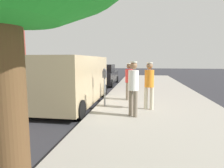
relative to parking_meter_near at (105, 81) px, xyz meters
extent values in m
plane|color=#2D2D33|center=(-1.35, 0.21, -1.18)|extent=(80.00, 80.00, 0.00)
cube|color=#9E998E|center=(2.15, 0.21, -1.11)|extent=(5.00, 32.00, 0.15)
cylinder|color=gray|center=(0.00, 0.00, -0.46)|extent=(0.07, 0.07, 1.15)
cube|color=#4C4C51|center=(0.00, 0.00, 0.26)|extent=(0.14, 0.18, 0.28)
sphere|color=#47474C|center=(0.00, 0.00, 0.43)|extent=(0.12, 0.12, 0.12)
cylinder|color=beige|center=(1.85, -0.28, -0.61)|extent=(0.14, 0.14, 0.85)
cylinder|color=beige|center=(1.63, -0.25, -0.61)|extent=(0.14, 0.14, 0.85)
cylinder|color=orange|center=(1.74, -0.26, 0.14)|extent=(0.34, 0.34, 0.64)
sphere|color=#8C6647|center=(1.74, -0.26, 0.60)|extent=(0.23, 0.23, 0.23)
cylinder|color=silver|center=(1.74, -0.26, 0.71)|extent=(0.22, 0.22, 0.04)
cylinder|color=#726656|center=(0.95, 1.46, -0.62)|extent=(0.14, 0.14, 0.82)
cylinder|color=#726656|center=(0.83, 1.27, -0.62)|extent=(0.14, 0.14, 0.82)
cylinder|color=red|center=(0.89, 1.37, 0.09)|extent=(0.34, 0.34, 0.61)
sphere|color=brown|center=(0.89, 1.37, 0.54)|extent=(0.22, 0.22, 0.22)
cylinder|color=silver|center=(0.89, 1.37, 0.65)|extent=(0.21, 0.21, 0.04)
cylinder|color=#726656|center=(1.27, -1.33, -0.60)|extent=(0.14, 0.14, 0.87)
cylinder|color=#726656|center=(1.12, -1.17, -0.60)|extent=(0.14, 0.14, 0.87)
cylinder|color=white|center=(1.19, -1.25, 0.16)|extent=(0.34, 0.34, 0.65)
sphere|color=#8C6647|center=(1.19, -1.25, 0.63)|extent=(0.23, 0.23, 0.23)
cylinder|color=silver|center=(1.19, -1.25, 0.75)|extent=(0.22, 0.22, 0.04)
cube|color=tan|center=(-1.50, 0.59, -0.01)|extent=(2.01, 5.20, 1.96)
cube|color=black|center=(-1.49, 3.04, 0.38)|extent=(1.84, 0.08, 0.88)
cylinder|color=black|center=(-2.45, 2.64, -0.84)|extent=(0.22, 0.68, 0.68)
cylinder|color=black|center=(-0.55, 2.64, -0.84)|extent=(0.22, 0.68, 0.68)
cylinder|color=black|center=(-2.45, -1.46, -0.84)|extent=(0.22, 0.68, 0.68)
cylinder|color=black|center=(-0.55, -1.46, -0.84)|extent=(0.22, 0.68, 0.68)
cube|color=black|center=(-1.55, 7.79, -0.57)|extent=(1.82, 4.40, 0.89)
cube|color=black|center=(-1.55, 7.57, 0.17)|extent=(1.60, 1.98, 0.60)
cylinder|color=black|center=(-2.42, 9.44, -0.88)|extent=(0.22, 0.60, 0.60)
cylinder|color=black|center=(-0.70, 9.44, -0.88)|extent=(0.22, 0.60, 0.60)
cylinder|color=black|center=(-2.41, 6.14, -0.88)|extent=(0.22, 0.60, 0.60)
cylinder|color=black|center=(-0.69, 6.14, -0.88)|extent=(0.22, 0.60, 0.60)
cylinder|color=brown|center=(0.53, -6.22, 0.20)|extent=(0.24, 0.24, 2.47)
camera|label=1|loc=(1.42, -7.36, 0.81)|focal=30.31mm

